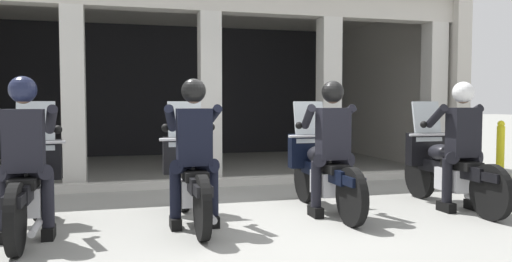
# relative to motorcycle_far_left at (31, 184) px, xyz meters

# --- Properties ---
(ground_plane) EXTENTS (80.00, 80.00, 0.00)m
(ground_plane) POSITION_rel_motorcycle_far_left_xyz_m (2.46, 3.05, -0.50)
(ground_plane) COLOR gray
(station_building) EXTENTS (9.72, 5.29, 3.43)m
(station_building) POSITION_rel_motorcycle_far_left_xyz_m (2.36, 5.55, 1.67)
(station_building) COLOR black
(station_building) RESTS_ON ground
(kerb_strip) EXTENTS (9.22, 0.24, 0.12)m
(kerb_strip) POSITION_rel_motorcycle_far_left_xyz_m (2.36, 2.39, -0.44)
(kerb_strip) COLOR #B7B5AD
(kerb_strip) RESTS_ON ground
(motorcycle_far_left) EXTENTS (0.62, 2.04, 1.35)m
(motorcycle_far_left) POSITION_rel_motorcycle_far_left_xyz_m (0.00, 0.00, 0.00)
(motorcycle_far_left) COLOR black
(motorcycle_far_left) RESTS_ON ground
(police_officer_far_left) EXTENTS (0.63, 0.61, 1.58)m
(police_officer_far_left) POSITION_rel_motorcycle_far_left_xyz_m (-0.00, -0.28, 0.44)
(police_officer_far_left) COLOR black
(police_officer_far_left) RESTS_ON ground
(motorcycle_center_left) EXTENTS (0.62, 2.04, 1.35)m
(motorcycle_center_left) POSITION_rel_motorcycle_far_left_xyz_m (1.64, 0.07, 0.00)
(motorcycle_center_left) COLOR black
(motorcycle_center_left) RESTS_ON ground
(police_officer_center_left) EXTENTS (0.63, 0.61, 1.58)m
(police_officer_center_left) POSITION_rel_motorcycle_far_left_xyz_m (1.64, -0.21, 0.44)
(police_officer_center_left) COLOR black
(police_officer_center_left) RESTS_ON ground
(motorcycle_center_right) EXTENTS (0.62, 2.04, 1.35)m
(motorcycle_center_right) POSITION_rel_motorcycle_far_left_xyz_m (3.28, 0.21, 0.00)
(motorcycle_center_right) COLOR black
(motorcycle_center_right) RESTS_ON ground
(police_officer_center_right) EXTENTS (0.63, 0.61, 1.58)m
(police_officer_center_right) POSITION_rel_motorcycle_far_left_xyz_m (3.28, -0.07, 0.44)
(police_officer_center_right) COLOR black
(police_officer_center_right) RESTS_ON ground
(motorcycle_far_right) EXTENTS (0.62, 2.04, 1.35)m
(motorcycle_far_right) POSITION_rel_motorcycle_far_left_xyz_m (4.92, 0.04, 0.00)
(motorcycle_far_right) COLOR black
(motorcycle_far_right) RESTS_ON ground
(police_officer_far_right) EXTENTS (0.63, 0.61, 1.58)m
(police_officer_far_right) POSITION_rel_motorcycle_far_left_xyz_m (4.92, -0.24, 0.44)
(police_officer_far_right) COLOR black
(police_officer_far_right) RESTS_ON ground
(bollard_kerbside) EXTENTS (0.14, 0.14, 1.01)m
(bollard_kerbside) POSITION_rel_motorcycle_far_left_xyz_m (7.62, 2.20, -0.00)
(bollard_kerbside) COLOR yellow
(bollard_kerbside) RESTS_ON ground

